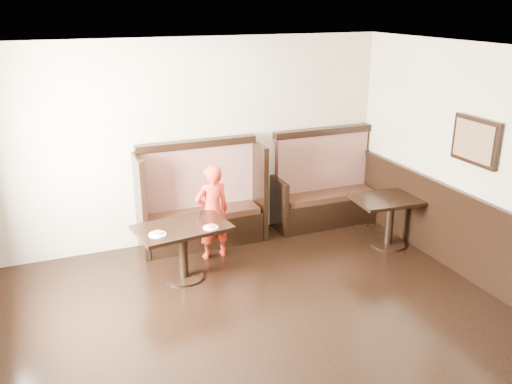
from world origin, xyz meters
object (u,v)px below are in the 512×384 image
booth_neighbor (325,192)px  table_neighbor (391,210)px  booth_main (201,207)px  table_main (183,239)px  child (212,212)px

booth_neighbor → table_neighbor: booth_neighbor is taller
booth_main → table_main: bearing=-118.6°
table_main → child: bearing=32.1°
table_main → table_neighbor: 2.89m
table_main → booth_neighbor: bearing=12.9°
table_main → child: size_ratio=0.92×
booth_neighbor → table_neighbor: size_ratio=1.54×
table_main → booth_main: bearing=53.3°
booth_neighbor → child: bearing=-165.3°
table_main → table_neighbor: size_ratio=1.10×
table_neighbor → child: child is taller
child → booth_neighbor: bearing=-170.4°
booth_main → table_main: (-0.52, -0.95, 0.01)m
booth_neighbor → child: 2.02m
booth_neighbor → table_main: 2.65m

